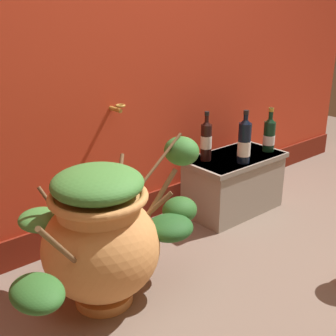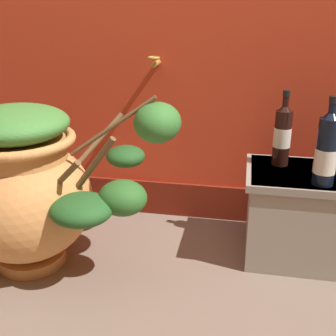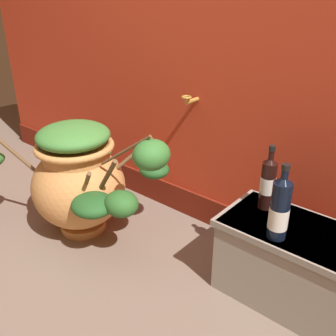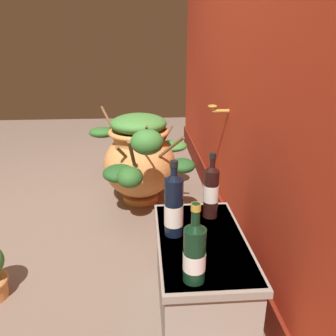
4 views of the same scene
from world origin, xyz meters
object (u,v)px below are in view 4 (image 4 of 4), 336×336
object	(u,v)px
terracotta_urn	(139,157)
wine_bottle_middle	(174,205)
wine_bottle_left	(195,251)
wine_bottle_right	(211,190)

from	to	relation	value
terracotta_urn	wine_bottle_middle	distance (m)	1.15
terracotta_urn	wine_bottle_middle	bearing A→B (deg)	7.72
wine_bottle_left	wine_bottle_right	xyz separation A→B (m)	(-0.45, 0.14, 0.02)
terracotta_urn	wine_bottle_right	xyz separation A→B (m)	(0.98, 0.34, 0.17)
wine_bottle_right	terracotta_urn	bearing A→B (deg)	-160.89
terracotta_urn	wine_bottle_left	bearing A→B (deg)	7.80
terracotta_urn	wine_bottle_middle	xyz separation A→B (m)	(1.12, 0.15, 0.17)
wine_bottle_left	wine_bottle_right	world-z (taller)	wine_bottle_right
terracotta_urn	wine_bottle_left	xyz separation A→B (m)	(1.43, 0.20, 0.15)
terracotta_urn	wine_bottle_left	distance (m)	1.45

